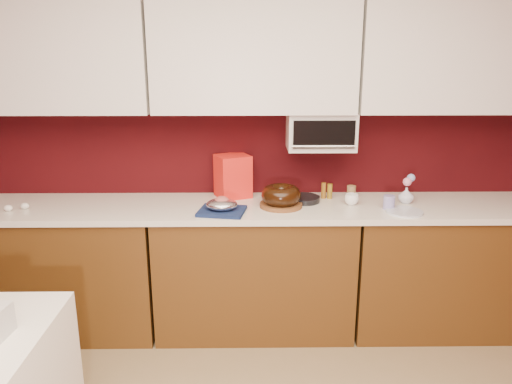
{
  "coord_description": "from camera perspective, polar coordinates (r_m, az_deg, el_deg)",
  "views": [
    {
      "loc": [
        -0.03,
        -1.24,
        1.89
      ],
      "look_at": [
        0.01,
        1.84,
        1.02
      ],
      "focal_mm": 35.0,
      "sensor_mm": 36.0,
      "label": 1
    }
  ],
  "objects": [
    {
      "name": "wall_back",
      "position": [
        3.55,
        -0.24,
        5.38
      ],
      "size": [
        4.0,
        0.02,
        2.5
      ],
      "primitive_type": "cube",
      "color": "#37070A",
      "rests_on": "floor"
    },
    {
      "name": "base_cabinet_left",
      "position": [
        3.74,
        -21.33,
        -8.4
      ],
      "size": [
        1.31,
        0.58,
        0.86
      ],
      "primitive_type": "cube",
      "color": "#553211",
      "rests_on": "floor"
    },
    {
      "name": "base_cabinet_center",
      "position": [
        3.5,
        -0.18,
        -8.88
      ],
      "size": [
        1.31,
        0.58,
        0.86
      ],
      "primitive_type": "cube",
      "color": "#553211",
      "rests_on": "floor"
    },
    {
      "name": "base_cabinet_right",
      "position": [
        3.76,
        20.83,
        -8.2
      ],
      "size": [
        1.31,
        0.58,
        0.86
      ],
      "primitive_type": "cube",
      "color": "#553211",
      "rests_on": "floor"
    },
    {
      "name": "countertop",
      "position": [
        3.34,
        -0.18,
        -1.85
      ],
      "size": [
        4.0,
        0.62,
        0.04
      ],
      "primitive_type": "cube",
      "color": "silver",
      "rests_on": "base_cabinet_center"
    },
    {
      "name": "upper_cabinet_left",
      "position": [
        3.57,
        -22.84,
        13.94
      ],
      "size": [
        1.31,
        0.33,
        0.7
      ],
      "primitive_type": "cube",
      "color": "white",
      "rests_on": "wall_back"
    },
    {
      "name": "upper_cabinet_center",
      "position": [
        3.33,
        -0.22,
        15.07
      ],
      "size": [
        1.31,
        0.33,
        0.7
      ],
      "primitive_type": "cube",
      "color": "white",
      "rests_on": "wall_back"
    },
    {
      "name": "upper_cabinet_right",
      "position": [
        3.6,
        22.24,
        14.0
      ],
      "size": [
        1.31,
        0.33,
        0.7
      ],
      "primitive_type": "cube",
      "color": "white",
      "rests_on": "wall_back"
    },
    {
      "name": "toaster_oven",
      "position": [
        3.42,
        7.4,
        6.97
      ],
      "size": [
        0.45,
        0.3,
        0.25
      ],
      "primitive_type": "cube",
      "color": "white",
      "rests_on": "upper_cabinet_center"
    },
    {
      "name": "toaster_oven_door",
      "position": [
        3.26,
        7.78,
        6.54
      ],
      "size": [
        0.4,
        0.02,
        0.18
      ],
      "primitive_type": "cube",
      "color": "black",
      "rests_on": "toaster_oven"
    },
    {
      "name": "toaster_oven_handle",
      "position": [
        3.26,
        7.77,
        5.2
      ],
      "size": [
        0.42,
        0.02,
        0.02
      ],
      "primitive_type": "cylinder",
      "rotation": [
        0.0,
        1.57,
        0.0
      ],
      "color": "silver",
      "rests_on": "toaster_oven"
    },
    {
      "name": "cake_base",
      "position": [
        3.3,
        2.87,
        -1.48
      ],
      "size": [
        0.34,
        0.34,
        0.03
      ],
      "primitive_type": "cylinder",
      "rotation": [
        0.0,
        0.0,
        0.23
      ],
      "color": "brown",
      "rests_on": "countertop"
    },
    {
      "name": "bundt_cake",
      "position": [
        3.28,
        2.88,
        -0.36
      ],
      "size": [
        0.34,
        0.34,
        0.11
      ],
      "primitive_type": "torus",
      "rotation": [
        0.0,
        0.0,
        0.4
      ],
      "color": "black",
      "rests_on": "cake_base"
    },
    {
      "name": "navy_towel",
      "position": [
        3.18,
        -3.92,
        -2.19
      ],
      "size": [
        0.32,
        0.29,
        0.02
      ],
      "primitive_type": "cube",
      "rotation": [
        0.0,
        0.0,
        -0.18
      ],
      "color": "#13224A",
      "rests_on": "countertop"
    },
    {
      "name": "foil_ham_nest",
      "position": [
        3.17,
        -3.94,
        -1.43
      ],
      "size": [
        0.22,
        0.19,
        0.07
      ],
      "primitive_type": "ellipsoid",
      "rotation": [
        0.0,
        0.0,
        0.1
      ],
      "color": "white",
      "rests_on": "navy_towel"
    },
    {
      "name": "roasted_ham",
      "position": [
        3.16,
        -3.95,
        -1.0
      ],
      "size": [
        0.12,
        0.11,
        0.06
      ],
      "primitive_type": "ellipsoid",
      "rotation": [
        0.0,
        0.0,
        0.39
      ],
      "color": "#B25851",
      "rests_on": "foil_ham_nest"
    },
    {
      "name": "pandoro_box",
      "position": [
        3.5,
        -2.66,
        1.83
      ],
      "size": [
        0.28,
        0.27,
        0.3
      ],
      "primitive_type": "cube",
      "rotation": [
        0.0,
        0.0,
        0.41
      ],
      "color": "red",
      "rests_on": "countertop"
    },
    {
      "name": "dark_pan",
      "position": [
        3.42,
        5.52,
        -0.79
      ],
      "size": [
        0.25,
        0.25,
        0.04
      ],
      "primitive_type": "cylinder",
      "rotation": [
        0.0,
        0.0,
        -0.16
      ],
      "color": "black",
      "rests_on": "countertop"
    },
    {
      "name": "coffee_mug",
      "position": [
        3.39,
        10.87,
        -0.71
      ],
      "size": [
        0.11,
        0.11,
        0.09
      ],
      "primitive_type": "imported",
      "rotation": [
        0.0,
        0.0,
        0.82
      ],
      "color": "white",
      "rests_on": "countertop"
    },
    {
      "name": "blue_jar",
      "position": [
        3.36,
        14.96,
        -1.14
      ],
      "size": [
        0.08,
        0.08,
        0.09
      ],
      "primitive_type": "cylinder",
      "rotation": [
        0.0,
        0.0,
        0.08
      ],
      "color": "#211B98",
      "rests_on": "countertop"
    },
    {
      "name": "flower_vase",
      "position": [
        3.52,
        16.79,
        -0.24
      ],
      "size": [
        0.1,
        0.1,
        0.12
      ],
      "primitive_type": "imported",
      "rotation": [
        0.0,
        0.0,
        -0.31
      ],
      "color": "silver",
      "rests_on": "countertop"
    },
    {
      "name": "flower_pink",
      "position": [
        3.49,
        16.9,
        1.13
      ],
      "size": [
        0.06,
        0.06,
        0.06
      ],
      "primitive_type": "sphere",
      "color": "pink",
      "rests_on": "flower_vase"
    },
    {
      "name": "flower_blue",
      "position": [
        3.52,
        17.3,
        1.56
      ],
      "size": [
        0.06,
        0.06,
        0.06
      ],
      "primitive_type": "sphere",
      "color": "#889EDA",
      "rests_on": "flower_vase"
    },
    {
      "name": "china_plate",
      "position": [
        3.32,
        16.61,
        -2.17
      ],
      "size": [
        0.26,
        0.26,
        0.01
      ],
      "primitive_type": "cylinder",
      "rotation": [
        0.0,
        0.0,
        0.14
      ],
      "color": "silver",
      "rests_on": "countertop"
    },
    {
      "name": "amber_bottle",
      "position": [
        3.51,
        8.42,
        0.09
      ],
      "size": [
        0.04,
        0.04,
        0.1
      ],
      "primitive_type": "cylinder",
      "rotation": [
        0.0,
        0.0,
        -0.13
      ],
      "color": "olive",
      "rests_on": "countertop"
    },
    {
      "name": "paper_cup",
      "position": [
        3.54,
        10.83,
        -0.01
      ],
      "size": [
        0.07,
        0.07,
        0.09
      ],
      "primitive_type": "cylinder",
      "rotation": [
        0.0,
        0.0,
        0.12
      ],
      "color": "olive",
      "rests_on": "countertop"
    },
    {
      "name": "egg_left",
      "position": [
        3.58,
        -26.46,
        -1.65
      ],
      "size": [
        0.06,
        0.06,
        0.04
      ],
      "primitive_type": "ellipsoid",
      "rotation": [
        0.0,
        0.0,
        0.31
      ],
      "color": "white",
      "rests_on": "countertop"
    },
    {
      "name": "egg_right",
      "position": [
        3.58,
        -24.91,
        -1.46
      ],
      "size": [
        0.06,
        0.05,
        0.04
      ],
      "primitive_type": "ellipsoid",
      "rotation": [
        0.0,
        0.0,
        -0.06
      ],
      "color": "silver",
      "rests_on": "countertop"
    },
    {
      "name": "amber_bottle_tall",
      "position": [
        3.5,
        7.73,
        0.16
      ],
      "size": [
        0.04,
        0.04,
        0.11
      ],
      "primitive_type": "cylinder",
      "rotation": [
        0.0,
        0.0,
        -0.21
      ],
      "color": "brown",
      "rests_on": "countertop"
    }
  ]
}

